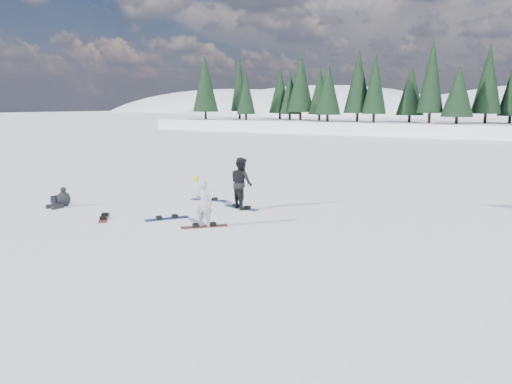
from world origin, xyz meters
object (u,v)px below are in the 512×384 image
at_px(seated_rider, 63,199).
at_px(snowboard_loose_c, 208,200).
at_px(snowboarder_woman, 204,203).
at_px(snowboard_loose_a, 167,219).
at_px(snowboard_loose_b, 104,218).
at_px(gear_bag, 57,200).
at_px(snowboarder_man, 241,183).

xyz_separation_m(seated_rider, snowboard_loose_c, (4.04, 3.89, -0.28)).
bearing_deg(snowboard_loose_c, snowboarder_woman, -66.81).
distance_m(snowboard_loose_c, snowboard_loose_a, 3.54).
height_order(snowboarder_woman, snowboard_loose_b, snowboarder_woman).
bearing_deg(seated_rider, snowboarder_woman, 7.58).
bearing_deg(snowboard_loose_b, gear_bag, -145.67).
height_order(seated_rider, snowboard_loose_c, seated_rider).
bearing_deg(snowboard_loose_c, seated_rider, -147.46).
relative_size(snowboarder_woman, snowboard_loose_b, 1.11).
relative_size(snowboard_loose_b, snowboard_loose_c, 1.00).
bearing_deg(snowboarder_man, snowboard_loose_a, 95.49).
bearing_deg(snowboarder_man, snowboard_loose_c, 11.45).
bearing_deg(seated_rider, snowboarder_man, 34.17).
bearing_deg(snowboard_loose_a, snowboarder_man, 9.70).
bearing_deg(snowboard_loose_c, snowboard_loose_a, -88.61).
relative_size(seated_rider, snowboard_loose_b, 0.62).
distance_m(snowboarder_man, snowboard_loose_a, 3.21).
height_order(seated_rider, gear_bag, seated_rider).
bearing_deg(gear_bag, snowboard_loose_a, 1.89).
relative_size(seated_rider, snowboard_loose_c, 0.62).
height_order(snowboard_loose_b, snowboard_loose_a, same).
relative_size(snowboarder_woman, snowboard_loose_a, 1.11).
height_order(snowboarder_woman, seated_rider, snowboarder_woman).
height_order(snowboarder_man, snowboard_loose_b, snowboarder_man).
height_order(seated_rider, snowboard_loose_b, seated_rider).
bearing_deg(seated_rider, gear_bag, 166.46).
bearing_deg(snowboard_loose_a, snowboarder_woman, -64.65).
xyz_separation_m(snowboarder_man, snowboard_loose_c, (-2.02, 0.65, -0.96)).
relative_size(snowboarder_woman, seated_rider, 1.80).
height_order(snowboard_loose_c, snowboard_loose_a, same).
height_order(snowboarder_woman, gear_bag, snowboarder_woman).
height_order(gear_bag, snowboard_loose_a, gear_bag).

